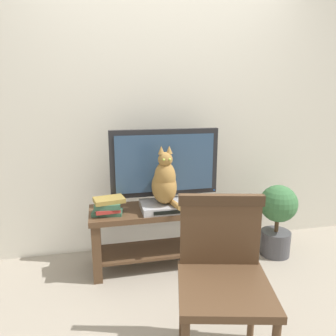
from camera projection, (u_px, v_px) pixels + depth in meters
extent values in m
plane|color=gray|center=(187.00, 302.00, 2.24)|extent=(12.00, 12.00, 0.00)
cube|color=beige|center=(159.00, 100.00, 2.86)|extent=(7.00, 0.12, 2.80)
cube|color=#513823|center=(167.00, 210.00, 2.65)|extent=(1.28, 0.42, 0.04)
cube|color=#513823|center=(97.00, 254.00, 2.43)|extent=(0.07, 0.07, 0.48)
cube|color=#513823|center=(238.00, 239.00, 2.68)|extent=(0.07, 0.07, 0.48)
cube|color=#513823|center=(97.00, 237.00, 2.73)|extent=(0.07, 0.07, 0.48)
cube|color=#513823|center=(224.00, 225.00, 2.98)|extent=(0.07, 0.07, 0.48)
cube|color=#513823|center=(167.00, 248.00, 2.73)|extent=(1.18, 0.34, 0.02)
cube|color=black|center=(165.00, 202.00, 2.71)|extent=(0.30, 0.20, 0.03)
cube|color=black|center=(165.00, 198.00, 2.70)|extent=(0.06, 0.04, 0.06)
cube|color=black|center=(165.00, 163.00, 2.63)|extent=(0.91, 0.05, 0.56)
cube|color=navy|center=(165.00, 163.00, 2.60)|extent=(0.83, 0.01, 0.48)
sphere|color=#2672F2|center=(214.00, 190.00, 2.75)|extent=(0.01, 0.01, 0.01)
cube|color=#ADADB2|center=(164.00, 206.00, 2.58)|extent=(0.38, 0.29, 0.06)
cube|color=black|center=(168.00, 213.00, 2.44)|extent=(0.23, 0.01, 0.03)
ellipsoid|color=olive|center=(164.00, 186.00, 2.54)|extent=(0.20, 0.28, 0.28)
ellipsoid|color=olive|center=(165.00, 177.00, 2.49)|extent=(0.17, 0.18, 0.25)
sphere|color=olive|center=(165.00, 159.00, 2.44)|extent=(0.12, 0.12, 0.12)
cone|color=olive|center=(161.00, 150.00, 2.42)|extent=(0.05, 0.05, 0.06)
cone|color=olive|center=(169.00, 150.00, 2.43)|extent=(0.05, 0.05, 0.06)
sphere|color=#B2C64C|center=(164.00, 160.00, 2.38)|extent=(0.02, 0.02, 0.02)
sphere|color=#B2C64C|center=(170.00, 159.00, 2.39)|extent=(0.02, 0.02, 0.02)
cylinder|color=olive|center=(174.00, 204.00, 2.49)|extent=(0.09, 0.23, 0.04)
cylinder|color=#513823|center=(183.00, 304.00, 1.86)|extent=(0.04, 0.04, 0.46)
cylinder|color=#513823|center=(252.00, 305.00, 1.86)|extent=(0.04, 0.04, 0.46)
cube|color=#513823|center=(225.00, 288.00, 1.60)|extent=(0.57, 0.57, 0.04)
cube|color=#513823|center=(220.00, 230.00, 1.76)|extent=(0.44, 0.14, 0.41)
cube|color=#412C1C|center=(221.00, 200.00, 1.72)|extent=(0.47, 0.15, 0.06)
cube|color=#38664C|center=(107.00, 212.00, 2.48)|extent=(0.25, 0.17, 0.03)
cube|color=#B2332D|center=(108.00, 209.00, 2.47)|extent=(0.20, 0.18, 0.03)
cube|color=#38664C|center=(108.00, 205.00, 2.45)|extent=(0.21, 0.15, 0.04)
cube|color=olive|center=(109.00, 200.00, 2.46)|extent=(0.26, 0.20, 0.03)
cylinder|color=#47474C|center=(275.00, 243.00, 2.89)|extent=(0.26, 0.26, 0.23)
cylinder|color=#332319|center=(276.00, 232.00, 2.87)|extent=(0.24, 0.24, 0.02)
cylinder|color=#4C3823|center=(277.00, 224.00, 2.85)|extent=(0.04, 0.04, 0.14)
sphere|color=#386B3D|center=(278.00, 203.00, 2.80)|extent=(0.33, 0.33, 0.33)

